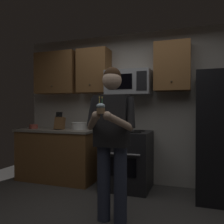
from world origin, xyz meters
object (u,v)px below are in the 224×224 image
Objects in this scene: microwave at (129,83)px; person at (112,134)px; oven_range at (127,160)px; cupcake at (101,108)px; bowl_small_colored at (34,126)px; knife_block at (60,123)px; bowl_large_white at (79,126)px.

person is at bearing -83.26° from microwave.
oven_range is 5.36× the size of cupcake.
person is at bearing -30.14° from bowl_small_colored.
microwave is 0.42× the size of person.
microwave is at bearing 95.36° from cupcake.
microwave is at bearing 96.74° from person.
bowl_small_colored is 0.09× the size of person.
knife_block reaches higher than bowl_large_white.
knife_block is 1.99× the size of bowl_small_colored.
cupcake is (0.15, -1.60, -0.43)m from microwave.
oven_range is 5.80× the size of bowl_small_colored.
person is (1.93, -1.12, 0.04)m from bowl_small_colored.
microwave is at bearing 6.93° from knife_block.
bowl_large_white is at bearing 5.72° from bowl_small_colored.
knife_block is 1.78m from person.
cupcake is at bearing -55.99° from bowl_large_white.
microwave is 4.26× the size of cupcake.
cupcake reaches higher than bowl_large_white.
oven_range is at bearing 95.80° from cupcake.
bowl_small_colored is (-1.78, -0.03, 0.50)m from oven_range.
cupcake is at bearing -84.64° from microwave.
knife_block is (-1.23, -0.03, 0.58)m from oven_range.
cupcake reaches higher than bowl_small_colored.
oven_range is 1.85m from bowl_small_colored.
oven_range is at bearing 97.43° from person.
person is at bearing -49.38° from bowl_large_white.
microwave reaches higher than knife_block.
oven_range is 3.34× the size of bowl_large_white.
microwave reaches higher than bowl_small_colored.
microwave is 1.47m from person.
person reaches higher than knife_block.
knife_block reaches higher than oven_range.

